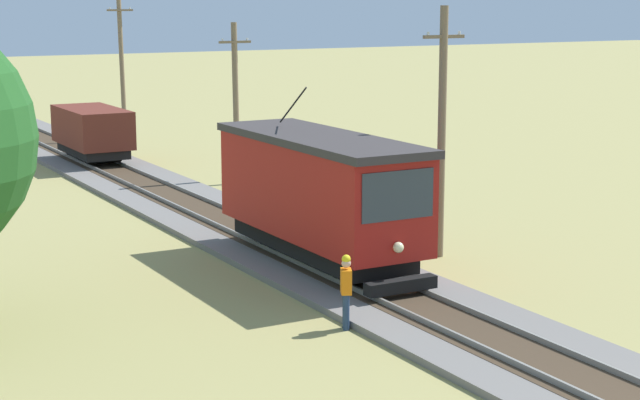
{
  "coord_description": "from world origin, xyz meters",
  "views": [
    {
      "loc": [
        -14.17,
        -10.6,
        7.6
      ],
      "look_at": [
        -0.13,
        14.65,
        2.03
      ],
      "focal_mm": 59.1,
      "sensor_mm": 36.0,
      "label": 1
    }
  ],
  "objects": [
    {
      "name": "utility_pole_near_tram",
      "position": [
        3.78,
        14.36,
        3.79
      ],
      "size": [
        1.4,
        0.28,
        7.38
      ],
      "color": "#7A664C",
      "rests_on": "ground"
    },
    {
      "name": "utility_pole_mid",
      "position": [
        3.78,
        28.8,
        3.41
      ],
      "size": [
        1.4,
        0.41,
        6.62
      ],
      "color": "#7A664C",
      "rests_on": "ground"
    },
    {
      "name": "red_tram",
      "position": [
        0.0,
        14.88,
        2.19
      ],
      "size": [
        2.6,
        8.54,
        4.79
      ],
      "color": "maroon",
      "rests_on": "rail_right"
    },
    {
      "name": "track_worker",
      "position": [
        -2.21,
        9.66,
        0.98
      ],
      "size": [
        0.38,
        0.45,
        1.78
      ],
      "rotation": [
        0.0,
        0.0,
        -0.44
      ],
      "color": "navy",
      "rests_on": "ground"
    },
    {
      "name": "utility_pole_far",
      "position": [
        3.78,
        43.18,
        4.05
      ],
      "size": [
        1.4,
        0.57,
        7.9
      ],
      "color": "#7A664C",
      "rests_on": "ground"
    },
    {
      "name": "freight_car",
      "position": [
        0.0,
        36.39,
        1.56
      ],
      "size": [
        2.4,
        5.2,
        2.31
      ],
      "color": "maroon",
      "rests_on": "rail_right"
    }
  ]
}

